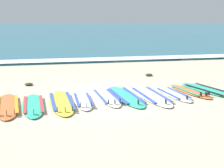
# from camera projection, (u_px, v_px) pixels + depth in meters

# --- Properties ---
(ground_plane) EXTENTS (80.00, 80.00, 0.00)m
(ground_plane) POSITION_uv_depth(u_px,v_px,m) (107.00, 97.00, 9.20)
(ground_plane) COLOR #B7AD93
(sea) EXTENTS (80.00, 60.00, 0.10)m
(sea) POSITION_uv_depth(u_px,v_px,m) (58.00, 31.00, 44.06)
(sea) COLOR #23667A
(sea) RESTS_ON ground
(wave_foam_strip) EXTENTS (80.00, 1.21, 0.11)m
(wave_foam_strip) POSITION_uv_depth(u_px,v_px,m) (81.00, 61.00, 15.92)
(wave_foam_strip) COLOR white
(wave_foam_strip) RESTS_ON ground
(surfboard_0) EXTENTS (0.86, 2.53, 0.18)m
(surfboard_0) POSITION_uv_depth(u_px,v_px,m) (7.00, 105.00, 8.21)
(surfboard_0) COLOR orange
(surfboard_0) RESTS_ON ground
(surfboard_1) EXTENTS (0.68, 2.32, 0.18)m
(surfboard_1) POSITION_uv_depth(u_px,v_px,m) (33.00, 105.00, 8.25)
(surfboard_1) COLOR #2DB793
(surfboard_1) RESTS_ON ground
(surfboard_2) EXTENTS (0.74, 2.60, 0.18)m
(surfboard_2) POSITION_uv_depth(u_px,v_px,m) (62.00, 102.00, 8.53)
(surfboard_2) COLOR yellow
(surfboard_2) RESTS_ON ground
(surfboard_3) EXTENTS (0.51, 1.93, 0.18)m
(surfboard_3) POSITION_uv_depth(u_px,v_px,m) (83.00, 101.00, 8.67)
(surfboard_3) COLOR white
(surfboard_3) RESTS_ON ground
(surfboard_4) EXTENTS (0.68, 2.24, 0.18)m
(surfboard_4) POSITION_uv_depth(u_px,v_px,m) (107.00, 97.00, 9.05)
(surfboard_4) COLOR silver
(surfboard_4) RESTS_ON ground
(surfboard_5) EXTENTS (0.86, 2.61, 0.18)m
(surfboard_5) POSITION_uv_depth(u_px,v_px,m) (126.00, 96.00, 9.14)
(surfboard_5) COLOR #2DB793
(surfboard_5) RESTS_ON ground
(surfboard_6) EXTENTS (0.83, 2.63, 0.18)m
(surfboard_6) POSITION_uv_depth(u_px,v_px,m) (151.00, 95.00, 9.21)
(surfboard_6) COLOR silver
(surfboard_6) RESTS_ON ground
(surfboard_7) EXTENTS (0.71, 1.99, 0.18)m
(surfboard_7) POSITION_uv_depth(u_px,v_px,m) (173.00, 94.00, 9.38)
(surfboard_7) COLOR silver
(surfboard_7) RESTS_ON ground
(surfboard_8) EXTENTS (0.86, 2.04, 0.18)m
(surfboard_8) POSITION_uv_depth(u_px,v_px,m) (190.00, 91.00, 9.72)
(surfboard_8) COLOR orange
(surfboard_8) RESTS_ON ground
(surfboard_9) EXTENTS (1.18, 2.40, 0.18)m
(surfboard_9) POSITION_uv_depth(u_px,v_px,m) (208.00, 90.00, 9.87)
(surfboard_9) COLOR #2DB793
(surfboard_9) RESTS_ON ground
(seaweed_clump_near_shoreline) EXTENTS (0.28, 0.22, 0.10)m
(seaweed_clump_near_shoreline) POSITION_uv_depth(u_px,v_px,m) (149.00, 75.00, 12.26)
(seaweed_clump_near_shoreline) COLOR #2D381E
(seaweed_clump_near_shoreline) RESTS_ON ground
(seaweed_clump_mid_sand) EXTENTS (0.27, 0.22, 0.09)m
(seaweed_clump_mid_sand) POSITION_uv_depth(u_px,v_px,m) (29.00, 84.00, 10.63)
(seaweed_clump_mid_sand) COLOR #2D381E
(seaweed_clump_mid_sand) RESTS_ON ground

